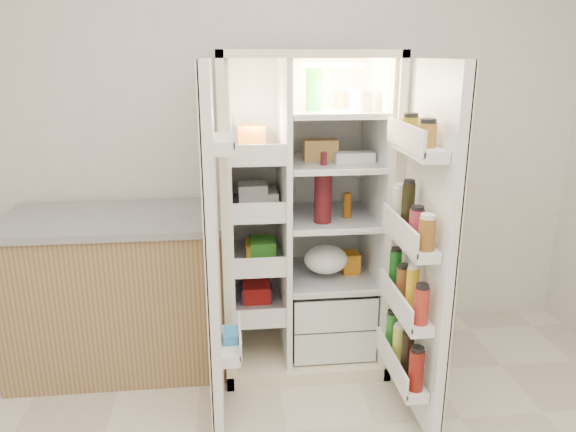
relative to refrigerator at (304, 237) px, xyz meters
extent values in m
cube|color=silver|center=(-0.19, 0.35, 0.61)|extent=(4.00, 0.02, 2.70)
cube|color=beige|center=(-0.02, 0.28, 0.16)|extent=(0.92, 0.04, 1.80)
cube|color=beige|center=(-0.46, -0.05, 0.16)|extent=(0.04, 0.70, 1.80)
cube|color=beige|center=(0.42, -0.05, 0.16)|extent=(0.04, 0.70, 1.80)
cube|color=beige|center=(-0.02, -0.05, 1.04)|extent=(0.92, 0.70, 0.04)
cube|color=beige|center=(-0.02, -0.05, -0.70)|extent=(0.92, 0.70, 0.08)
cube|color=white|center=(-0.02, 0.25, 0.18)|extent=(0.84, 0.02, 1.68)
cube|color=white|center=(-0.43, -0.05, 0.18)|extent=(0.02, 0.62, 1.68)
cube|color=white|center=(0.39, -0.05, 0.18)|extent=(0.02, 0.62, 1.68)
cube|color=white|center=(-0.13, -0.05, 0.18)|extent=(0.03, 0.62, 1.68)
cube|color=silver|center=(0.14, -0.07, -0.56)|extent=(0.47, 0.52, 0.19)
cube|color=silver|center=(0.14, -0.07, -0.36)|extent=(0.47, 0.52, 0.19)
cube|color=#FFD18C|center=(0.14, 0.00, 0.98)|extent=(0.30, 0.30, 0.02)
cube|color=silver|center=(-0.28, -0.05, -0.39)|extent=(0.28, 0.58, 0.02)
cube|color=silver|center=(-0.28, -0.05, -0.09)|extent=(0.28, 0.58, 0.02)
cube|color=silver|center=(-0.28, -0.05, 0.21)|extent=(0.28, 0.58, 0.02)
cube|color=silver|center=(-0.28, -0.05, 0.51)|extent=(0.28, 0.58, 0.02)
cube|color=silver|center=(0.14, -0.05, -0.22)|extent=(0.49, 0.58, 0.01)
cube|color=silver|center=(0.14, -0.05, 0.14)|extent=(0.49, 0.58, 0.01)
cube|color=silver|center=(0.14, -0.05, 0.46)|extent=(0.49, 0.58, 0.02)
cube|color=silver|center=(0.14, -0.05, 0.74)|extent=(0.49, 0.58, 0.02)
cube|color=red|center=(-0.28, -0.05, -0.33)|extent=(0.16, 0.20, 0.10)
cube|color=#2D7B21|center=(-0.28, -0.05, -0.02)|extent=(0.14, 0.18, 0.12)
cube|color=silver|center=(-0.28, -0.05, 0.25)|extent=(0.20, 0.22, 0.07)
cube|color=orange|center=(-0.28, -0.05, 0.59)|extent=(0.15, 0.16, 0.14)
cube|color=#5B2E8A|center=(-0.28, -0.05, -0.34)|extent=(0.18, 0.20, 0.09)
cube|color=orange|center=(-0.28, -0.05, -0.03)|extent=(0.14, 0.18, 0.10)
cube|color=silver|center=(-0.28, -0.05, 0.28)|extent=(0.16, 0.16, 0.12)
sphere|color=orange|center=(0.01, -0.15, -0.62)|extent=(0.07, 0.07, 0.07)
sphere|color=orange|center=(0.10, -0.11, -0.62)|extent=(0.07, 0.07, 0.07)
sphere|color=orange|center=(0.20, -0.15, -0.62)|extent=(0.07, 0.07, 0.07)
sphere|color=orange|center=(0.06, -0.01, -0.62)|extent=(0.07, 0.07, 0.07)
sphere|color=orange|center=(0.16, -0.03, -0.62)|extent=(0.07, 0.07, 0.07)
sphere|color=orange|center=(0.26, -0.07, -0.62)|extent=(0.07, 0.07, 0.07)
ellipsoid|color=#3A6822|center=(0.14, -0.05, -0.34)|extent=(0.26, 0.24, 0.11)
cylinder|color=#4B1015|center=(0.07, -0.18, 0.29)|extent=(0.10, 0.10, 0.30)
cylinder|color=brown|center=(0.23, -0.11, 0.22)|extent=(0.05, 0.05, 0.14)
cube|color=#279129|center=(0.03, -0.09, 0.86)|extent=(0.08, 0.08, 0.23)
cylinder|color=silver|center=(0.28, -0.11, 0.80)|extent=(0.12, 0.12, 0.11)
cylinder|color=#B6682A|center=(0.21, 0.07, 0.78)|extent=(0.06, 0.06, 0.08)
cube|color=white|center=(0.26, -0.11, 0.49)|extent=(0.22, 0.09, 0.05)
cube|color=tan|center=(0.08, -0.03, 0.52)|extent=(0.19, 0.10, 0.11)
ellipsoid|color=white|center=(0.11, -0.11, -0.14)|extent=(0.25, 0.23, 0.16)
cube|color=orange|center=(0.27, -0.04, -0.16)|extent=(0.10, 0.12, 0.12)
cube|color=white|center=(-0.52, -0.60, 0.16)|extent=(0.05, 0.40, 1.72)
cube|color=beige|center=(-0.54, -0.60, 0.16)|extent=(0.01, 0.40, 1.72)
cube|color=white|center=(-0.45, -0.60, -0.34)|extent=(0.09, 0.32, 0.06)
cube|color=white|center=(-0.45, -0.60, 0.66)|extent=(0.09, 0.32, 0.06)
cube|color=#338CCC|center=(-0.45, -0.60, -0.31)|extent=(0.07, 0.12, 0.10)
cube|color=white|center=(0.48, -0.69, 0.16)|extent=(0.05, 0.58, 1.72)
cube|color=beige|center=(0.51, -0.69, 0.16)|extent=(0.01, 0.58, 1.72)
cube|color=white|center=(0.40, -0.69, -0.48)|extent=(0.11, 0.50, 0.05)
cube|color=white|center=(0.40, -0.69, -0.14)|extent=(0.11, 0.50, 0.05)
cube|color=white|center=(0.40, -0.69, 0.21)|extent=(0.11, 0.50, 0.05)
cube|color=white|center=(0.40, -0.69, 0.64)|extent=(0.11, 0.50, 0.05)
cylinder|color=maroon|center=(0.40, -0.89, -0.36)|extent=(0.07, 0.07, 0.20)
cylinder|color=black|center=(0.40, -0.76, -0.35)|extent=(0.06, 0.06, 0.22)
cylinder|color=#CDDB49|center=(0.40, -0.63, -0.37)|extent=(0.06, 0.06, 0.18)
cylinder|color=#2B832E|center=(0.40, -0.50, -0.36)|extent=(0.06, 0.06, 0.19)
cylinder|color=#A4271B|center=(0.40, -0.89, -0.03)|extent=(0.07, 0.07, 0.17)
cylinder|color=gold|center=(0.40, -0.76, -0.01)|extent=(0.06, 0.06, 0.21)
cylinder|color=brown|center=(0.40, -0.63, -0.04)|extent=(0.07, 0.07, 0.16)
cylinder|color=#135616|center=(0.40, -0.50, -0.02)|extent=(0.06, 0.06, 0.20)
cylinder|color=brown|center=(0.40, -0.89, 0.30)|extent=(0.07, 0.07, 0.14)
cylinder|color=#A2293E|center=(0.40, -0.76, 0.30)|extent=(0.07, 0.07, 0.14)
cylinder|color=black|center=(0.40, -0.63, 0.35)|extent=(0.06, 0.06, 0.23)
cylinder|color=beige|center=(0.40, -0.50, 0.32)|extent=(0.06, 0.06, 0.18)
cylinder|color=#8C5F23|center=(0.40, -0.81, 0.71)|extent=(0.08, 0.08, 0.10)
cylinder|color=olive|center=(0.40, -0.59, 0.71)|extent=(0.08, 0.08, 0.10)
cube|color=#A17D50|center=(-1.07, -0.02, -0.31)|extent=(1.22, 0.63, 0.87)
cube|color=#96969B|center=(-1.07, -0.02, 0.15)|extent=(1.26, 0.67, 0.04)
camera|label=1|loc=(-0.43, -3.01, 1.04)|focal=34.00mm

